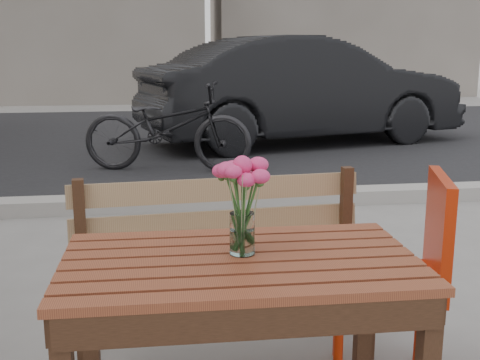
# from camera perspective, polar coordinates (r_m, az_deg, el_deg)

# --- Properties ---
(street) EXTENTS (30.00, 8.12, 0.12)m
(street) POSITION_cam_1_polar(r_m,az_deg,el_deg) (7.10, -6.16, 1.89)
(street) COLOR black
(street) RESTS_ON ground
(main_table) EXTENTS (1.12, 0.66, 0.68)m
(main_table) POSITION_cam_1_polar(r_m,az_deg,el_deg) (1.94, 0.01, -10.52)
(main_table) COLOR maroon
(main_table) RESTS_ON ground
(main_bench) EXTENTS (1.33, 0.48, 0.81)m
(main_bench) POSITION_cam_1_polar(r_m,az_deg,el_deg) (2.63, -1.68, -6.06)
(main_bench) COLOR #936E4C
(main_bench) RESTS_ON ground
(red_chair) EXTENTS (0.53, 0.53, 0.86)m
(red_chair) POSITION_cam_1_polar(r_m,az_deg,el_deg) (2.45, 15.50, -7.83)
(red_chair) COLOR #B12205
(red_chair) RESTS_ON ground
(main_vase) EXTENTS (0.17, 0.17, 0.32)m
(main_vase) POSITION_cam_1_polar(r_m,az_deg,el_deg) (1.88, 0.21, -1.31)
(main_vase) COLOR white
(main_vase) RESTS_ON main_table
(parked_car) EXTENTS (4.72, 2.64, 1.47)m
(parked_car) POSITION_cam_1_polar(r_m,az_deg,el_deg) (8.51, 5.91, 8.46)
(parked_car) COLOR black
(parked_car) RESTS_ON ground
(bicycle) EXTENTS (1.94, 1.07, 0.97)m
(bicycle) POSITION_cam_1_polar(r_m,az_deg,el_deg) (6.57, -6.92, 5.02)
(bicycle) COLOR black
(bicycle) RESTS_ON ground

